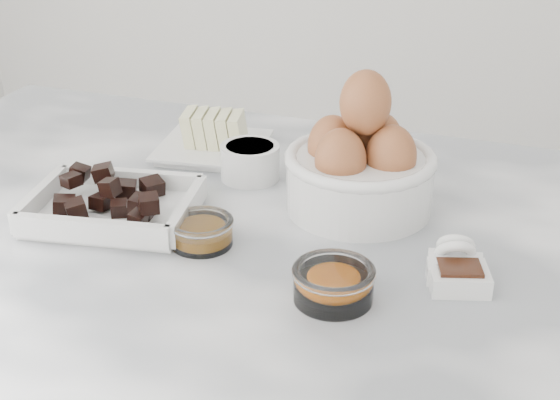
# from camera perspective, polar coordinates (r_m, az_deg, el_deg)

# --- Properties ---
(marble_slab) EXTENTS (1.20, 0.80, 0.04)m
(marble_slab) POSITION_cam_1_polar(r_m,az_deg,el_deg) (0.92, -1.82, -3.97)
(marble_slab) COLOR white
(marble_slab) RESTS_ON cabinet
(chocolate_dish) EXTENTS (0.22, 0.18, 0.05)m
(chocolate_dish) POSITION_cam_1_polar(r_m,az_deg,el_deg) (0.96, -12.14, -0.16)
(chocolate_dish) COLOR white
(chocolate_dish) RESTS_ON marble_slab
(butter_plate) EXTENTS (0.17, 0.17, 0.06)m
(butter_plate) POSITION_cam_1_polar(r_m,az_deg,el_deg) (1.13, -5.10, 4.54)
(butter_plate) COLOR white
(butter_plate) RESTS_ON marble_slab
(sugar_ramekin) EXTENTS (0.08, 0.08, 0.05)m
(sugar_ramekin) POSITION_cam_1_polar(r_m,az_deg,el_deg) (1.05, -2.20, 2.92)
(sugar_ramekin) COLOR white
(sugar_ramekin) RESTS_ON marble_slab
(egg_bowl) EXTENTS (0.19, 0.19, 0.18)m
(egg_bowl) POSITION_cam_1_polar(r_m,az_deg,el_deg) (0.96, 5.88, 2.51)
(egg_bowl) COLOR white
(egg_bowl) RESTS_ON marble_slab
(honey_bowl) EXTENTS (0.07, 0.07, 0.03)m
(honey_bowl) POSITION_cam_1_polar(r_m,az_deg,el_deg) (0.89, -5.75, -2.28)
(honey_bowl) COLOR white
(honey_bowl) RESTS_ON marble_slab
(zest_bowl) EXTENTS (0.09, 0.09, 0.04)m
(zest_bowl) POSITION_cam_1_polar(r_m,az_deg,el_deg) (0.79, 3.94, -6.02)
(zest_bowl) COLOR white
(zest_bowl) RESTS_ON marble_slab
(vanilla_spoon) EXTENTS (0.07, 0.09, 0.05)m
(vanilla_spoon) POSITION_cam_1_polar(r_m,az_deg,el_deg) (0.84, 12.87, -5.08)
(vanilla_spoon) COLOR white
(vanilla_spoon) RESTS_ON marble_slab
(salt_spoon) EXTENTS (0.06, 0.08, 0.04)m
(salt_spoon) POSITION_cam_1_polar(r_m,az_deg,el_deg) (0.85, 12.69, -4.50)
(salt_spoon) COLOR white
(salt_spoon) RESTS_ON marble_slab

